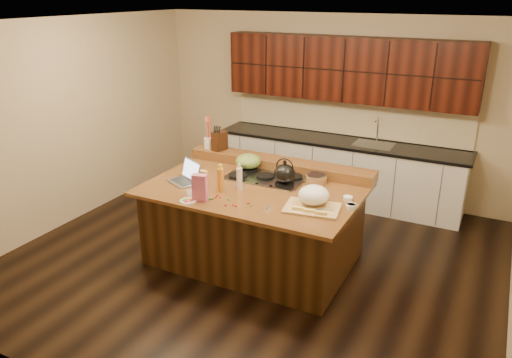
% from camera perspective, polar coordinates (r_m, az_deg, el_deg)
% --- Properties ---
extents(room, '(5.52, 5.02, 2.72)m').
position_cam_1_polar(room, '(5.49, -0.24, 3.25)').
color(room, black).
rests_on(room, ground).
extents(island, '(2.40, 1.60, 0.92)m').
position_cam_1_polar(island, '(5.82, -0.22, -5.09)').
color(island, black).
rests_on(island, ground).
extents(back_ledge, '(2.40, 0.30, 0.12)m').
position_cam_1_polar(back_ledge, '(6.20, 2.72, 1.74)').
color(back_ledge, black).
rests_on(back_ledge, island).
extents(cooktop, '(0.92, 0.52, 0.05)m').
position_cam_1_polar(cooktop, '(5.88, 1.10, 0.19)').
color(cooktop, gray).
rests_on(cooktop, island).
extents(back_counter, '(3.70, 0.66, 2.40)m').
position_cam_1_polar(back_counter, '(7.47, 9.70, 4.82)').
color(back_counter, silver).
rests_on(back_counter, ground).
extents(kettle, '(0.25, 0.25, 0.22)m').
position_cam_1_polar(kettle, '(5.60, 3.29, 0.60)').
color(kettle, black).
rests_on(kettle, cooktop).
extents(green_bowl, '(0.34, 0.34, 0.17)m').
position_cam_1_polar(green_bowl, '(6.08, -0.90, 2.05)').
color(green_bowl, '#5C7830').
rests_on(green_bowl, cooktop).
extents(laptop, '(0.45, 0.41, 0.25)m').
position_cam_1_polar(laptop, '(5.82, -7.96, 0.31)').
color(laptop, '#B7B7BC').
rests_on(laptop, island).
extents(oil_bottle, '(0.07, 0.07, 0.27)m').
position_cam_1_polar(oil_bottle, '(5.47, -4.08, -0.15)').
color(oil_bottle, orange).
rests_on(oil_bottle, island).
extents(vinegar_bottle, '(0.07, 0.07, 0.25)m').
position_cam_1_polar(vinegar_bottle, '(5.53, -1.90, 0.03)').
color(vinegar_bottle, silver).
rests_on(vinegar_bottle, island).
extents(wooden_tray, '(0.61, 0.48, 0.22)m').
position_cam_1_polar(wooden_tray, '(5.12, 6.56, -2.17)').
color(wooden_tray, tan).
rests_on(wooden_tray, island).
extents(ramekin_a, '(0.10, 0.10, 0.04)m').
position_cam_1_polar(ramekin_a, '(5.17, 10.79, -3.11)').
color(ramekin_a, white).
rests_on(ramekin_a, island).
extents(ramekin_b, '(0.11, 0.11, 0.04)m').
position_cam_1_polar(ramekin_b, '(5.36, 10.44, -2.19)').
color(ramekin_b, white).
rests_on(ramekin_b, island).
extents(ramekin_c, '(0.13, 0.13, 0.04)m').
position_cam_1_polar(ramekin_c, '(5.19, 10.85, -3.03)').
color(ramekin_c, white).
rests_on(ramekin_c, island).
extents(strainer_bowl, '(0.31, 0.31, 0.09)m').
position_cam_1_polar(strainer_bowl, '(5.77, 6.92, -0.07)').
color(strainer_bowl, '#996B3F').
rests_on(strainer_bowl, island).
extents(kitchen_timer, '(0.10, 0.10, 0.07)m').
position_cam_1_polar(kitchen_timer, '(5.07, 1.27, -3.09)').
color(kitchen_timer, silver).
rests_on(kitchen_timer, island).
extents(pink_bag, '(0.17, 0.12, 0.29)m').
position_cam_1_polar(pink_bag, '(5.26, -6.43, -0.99)').
color(pink_bag, '#BA5779').
rests_on(pink_bag, island).
extents(candy_plate, '(0.21, 0.21, 0.01)m').
position_cam_1_polar(candy_plate, '(5.31, -7.76, -2.48)').
color(candy_plate, white).
rests_on(candy_plate, island).
extents(package_box, '(0.10, 0.07, 0.12)m').
position_cam_1_polar(package_box, '(5.83, -6.03, 0.37)').
color(package_box, gold).
rests_on(package_box, island).
extents(utensil_crock, '(0.16, 0.16, 0.14)m').
position_cam_1_polar(utensil_crock, '(6.63, -5.43, 4.12)').
color(utensil_crock, white).
rests_on(utensil_crock, back_ledge).
extents(knife_block, '(0.16, 0.22, 0.24)m').
position_cam_1_polar(knife_block, '(6.53, -4.20, 4.37)').
color(knife_block, black).
rests_on(knife_block, back_ledge).
extents(gumdrop_0, '(0.02, 0.02, 0.02)m').
position_cam_1_polar(gumdrop_0, '(5.19, -0.91, -2.77)').
color(gumdrop_0, red).
rests_on(gumdrop_0, island).
extents(gumdrop_1, '(0.02, 0.02, 0.02)m').
position_cam_1_polar(gumdrop_1, '(5.35, -4.92, -2.11)').
color(gumdrop_1, '#198C26').
rests_on(gumdrop_1, island).
extents(gumdrop_2, '(0.02, 0.02, 0.02)m').
position_cam_1_polar(gumdrop_2, '(5.32, -4.95, -2.24)').
color(gumdrop_2, red).
rests_on(gumdrop_2, island).
extents(gumdrop_3, '(0.02, 0.02, 0.02)m').
position_cam_1_polar(gumdrop_3, '(5.33, -5.06, -2.21)').
color(gumdrop_3, '#198C26').
rests_on(gumdrop_3, island).
extents(gumdrop_4, '(0.02, 0.02, 0.02)m').
position_cam_1_polar(gumdrop_4, '(5.16, -2.64, -2.97)').
color(gumdrop_4, red).
rests_on(gumdrop_4, island).
extents(gumdrop_5, '(0.02, 0.02, 0.02)m').
position_cam_1_polar(gumdrop_5, '(5.16, -2.66, -2.94)').
color(gumdrop_5, '#198C26').
rests_on(gumdrop_5, island).
extents(gumdrop_6, '(0.02, 0.02, 0.02)m').
position_cam_1_polar(gumdrop_6, '(5.40, -4.47, -1.88)').
color(gumdrop_6, red).
rests_on(gumdrop_6, island).
extents(gumdrop_7, '(0.02, 0.02, 0.02)m').
position_cam_1_polar(gumdrop_7, '(5.29, -3.14, -2.34)').
color(gumdrop_7, '#198C26').
rests_on(gumdrop_7, island).
extents(gumdrop_8, '(0.02, 0.02, 0.02)m').
position_cam_1_polar(gumdrop_8, '(5.15, -3.48, -3.01)').
color(gumdrop_8, red).
rests_on(gumdrop_8, island).
extents(gumdrop_9, '(0.02, 0.02, 0.02)m').
position_cam_1_polar(gumdrop_9, '(5.14, -0.63, -3.04)').
color(gumdrop_9, '#198C26').
rests_on(gumdrop_9, island).
extents(gumdrop_10, '(0.02, 0.02, 0.02)m').
position_cam_1_polar(gumdrop_10, '(5.13, -2.30, -3.09)').
color(gumdrop_10, red).
rests_on(gumdrop_10, island).
extents(gumdrop_11, '(0.02, 0.02, 0.02)m').
position_cam_1_polar(gumdrop_11, '(5.32, -5.34, -2.25)').
color(gumdrop_11, '#198C26').
rests_on(gumdrop_11, island).
extents(gumdrop_12, '(0.02, 0.02, 0.02)m').
position_cam_1_polar(gumdrop_12, '(5.36, -4.61, -2.08)').
color(gumdrop_12, red).
rests_on(gumdrop_12, island).
extents(gumdrop_13, '(0.02, 0.02, 0.02)m').
position_cam_1_polar(gumdrop_13, '(5.32, -5.15, -2.25)').
color(gumdrop_13, '#198C26').
rests_on(gumdrop_13, island).
extents(gumdrop_14, '(0.02, 0.02, 0.02)m').
position_cam_1_polar(gumdrop_14, '(5.36, -4.11, -2.07)').
color(gumdrop_14, red).
rests_on(gumdrop_14, island).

